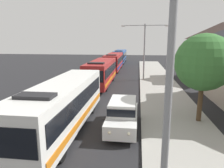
# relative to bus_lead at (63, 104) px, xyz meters

# --- Properties ---
(bus_lead) EXTENTS (2.58, 11.37, 3.21)m
(bus_lead) POSITION_rel_bus_lead_xyz_m (0.00, 0.00, 0.00)
(bus_lead) COLOR silver
(bus_lead) RESTS_ON ground_plane
(bus_second_in_line) EXTENTS (2.58, 10.47, 3.21)m
(bus_second_in_line) POSITION_rel_bus_lead_xyz_m (-0.00, 13.42, -0.00)
(bus_second_in_line) COLOR maroon
(bus_second_in_line) RESTS_ON ground_plane
(bus_middle) EXTENTS (2.58, 11.71, 3.21)m
(bus_middle) POSITION_rel_bus_lead_xyz_m (0.00, 26.72, 0.00)
(bus_middle) COLOR maroon
(bus_middle) RESTS_ON ground_plane
(bus_fourth_in_line) EXTENTS (2.58, 12.05, 3.21)m
(bus_fourth_in_line) POSITION_rel_bus_lead_xyz_m (0.00, 40.16, 0.00)
(bus_fourth_in_line) COLOR #284C8C
(bus_fourth_in_line) RESTS_ON ground_plane
(white_suv) EXTENTS (1.86, 4.70, 1.90)m
(white_suv) POSITION_rel_bus_lead_xyz_m (3.70, 0.51, -0.66)
(white_suv) COLOR white
(white_suv) RESTS_ON ground_plane
(streetlamp_near) EXTENTS (5.48, 0.28, 7.60)m
(streetlamp_near) POSITION_rel_bus_lead_xyz_m (5.40, -6.59, 3.14)
(streetlamp_near) COLOR gray
(streetlamp_near) RESTS_ON sidewalk
(streetlamp_mid) EXTENTS (6.47, 0.28, 7.63)m
(streetlamp_mid) POSITION_rel_bus_lead_xyz_m (5.40, 17.33, 3.22)
(streetlamp_mid) COLOR gray
(streetlamp_mid) RESTS_ON sidewalk
(roadside_tree) EXTENTS (3.76, 3.76, 5.92)m
(roadside_tree) POSITION_rel_bus_lead_xyz_m (8.85, 2.19, 2.48)
(roadside_tree) COLOR #4C3823
(roadside_tree) RESTS_ON sidewalk
(house_distant_gabled) EXTENTS (7.08, 7.57, 8.06)m
(house_distant_gabled) POSITION_rel_bus_lead_xyz_m (16.01, 19.09, 2.42)
(house_distant_gabled) COLOR gray
(house_distant_gabled) RESTS_ON ground_plane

